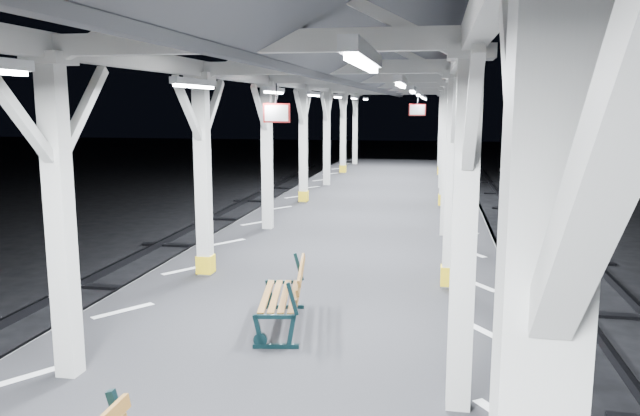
# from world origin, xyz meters

# --- Properties ---
(ground) EXTENTS (120.00, 120.00, 0.00)m
(ground) POSITION_xyz_m (0.00, 0.00, 0.00)
(ground) COLOR black
(ground) RESTS_ON ground
(platform) EXTENTS (6.00, 50.00, 1.00)m
(platform) POSITION_xyz_m (0.00, 0.00, 0.50)
(platform) COLOR black
(platform) RESTS_ON ground
(hazard_stripes_left) EXTENTS (1.00, 48.00, 0.01)m
(hazard_stripes_left) POSITION_xyz_m (-2.45, 0.00, 1.00)
(hazard_stripes_left) COLOR silver
(hazard_stripes_left) RESTS_ON platform
(hazard_stripes_right) EXTENTS (1.00, 48.00, 0.01)m
(hazard_stripes_right) POSITION_xyz_m (2.45, 0.00, 1.00)
(hazard_stripes_right) COLOR silver
(hazard_stripes_right) RESTS_ON platform
(canopy) EXTENTS (5.40, 49.00, 4.65)m
(canopy) POSITION_xyz_m (0.00, -0.01, 4.56)
(canopy) COLOR beige
(canopy) RESTS_ON platform
(bench_mid) EXTENTS (0.79, 1.57, 0.81)m
(bench_mid) POSITION_xyz_m (-0.07, -0.20, 1.43)
(bench_mid) COLOR black
(bench_mid) RESTS_ON platform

